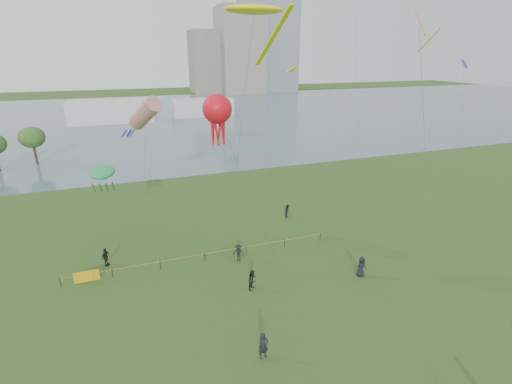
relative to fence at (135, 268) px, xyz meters
name	(u,v)px	position (x,y,z in m)	size (l,w,h in m)	color
ground_plane	(311,370)	(9.54, -14.52, -0.55)	(400.00, 400.00, 0.00)	#213E13
lake	(155,117)	(9.54, 85.48, -0.53)	(400.00, 120.00, 0.08)	slate
building_mid	(240,51)	(55.54, 147.48, 18.45)	(20.00, 20.00, 38.00)	gray
building_low	(208,62)	(41.54, 153.48, 13.45)	(16.00, 18.00, 28.00)	slate
pavilion_left	(111,111)	(-2.46, 80.48, 2.45)	(22.00, 8.00, 6.00)	silver
pavilion_right	(203,107)	(23.54, 83.48, 1.95)	(18.00, 7.00, 5.00)	silver
fence	(135,268)	(0.00, 0.00, 0.00)	(24.07, 0.07, 1.05)	black
spectator_a	(253,280)	(8.89, -5.51, 0.31)	(0.84, 0.65, 1.72)	black
spectator_b	(238,253)	(9.09, -0.94, 0.27)	(1.06, 0.61, 1.65)	black
spectator_c	(106,257)	(-2.40, 2.24, 0.31)	(1.02, 0.42, 1.74)	black
spectator_d	(361,267)	(18.26, -6.87, 0.36)	(0.90, 0.58, 1.83)	black
spectator_f	(263,346)	(7.13, -12.64, 0.38)	(0.68, 0.45, 1.86)	black
spectator_g	(288,211)	(17.35, 6.44, 0.23)	(0.76, 0.59, 1.57)	black
kite_stingray	(254,10)	(12.04, 2.92, 20.84)	(7.76, 10.10, 21.88)	#3F3F42
kite_windsock	(145,113)	(2.58, 8.20, 11.97)	(4.16, 7.45, 14.37)	#3F3F42
kite_creature	(102,172)	(-1.93, 6.87, 6.85)	(2.72, 9.83, 7.85)	#3F3F42
kite_octopus	(217,110)	(7.84, 0.11, 13.16)	(5.36, 5.68, 14.98)	#3F3F42
kite_delta	(422,42)	(18.60, -9.76, 18.11)	(3.40, 9.18, 20.36)	#3F3F42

